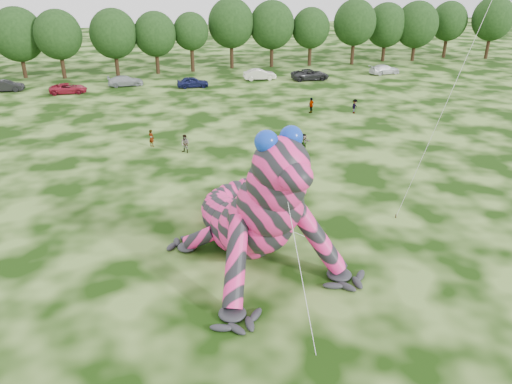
{
  "coord_description": "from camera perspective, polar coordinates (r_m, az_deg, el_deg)",
  "views": [
    {
      "loc": [
        -7.55,
        -20.03,
        15.24
      ],
      "look_at": [
        -1.87,
        3.65,
        4.0
      ],
      "focal_mm": 35.0,
      "sensor_mm": 36.0,
      "label": 1
    }
  ],
  "objects": [
    {
      "name": "car_4",
      "position": [
        68.55,
        -7.24,
        12.35
      ],
      "size": [
        4.21,
        1.75,
        1.42
      ],
      "primitive_type": "imported",
      "rotation": [
        0.0,
        0.0,
        1.55
      ],
      "color": "#131844",
      "rests_on": "ground"
    },
    {
      "name": "spectator_5",
      "position": [
        44.06,
        5.49,
        5.59
      ],
      "size": [
        1.57,
        1.29,
        1.68
      ],
      "primitive_type": "imported",
      "rotation": [
        0.0,
        0.0,
        0.6
      ],
      "color": "gray",
      "rests_on": "ground"
    },
    {
      "name": "car_6",
      "position": [
        73.08,
        6.22,
        13.2
      ],
      "size": [
        5.41,
        2.55,
        1.5
      ],
      "primitive_type": "imported",
      "rotation": [
        0.0,
        0.0,
        1.56
      ],
      "color": "#272729",
      "rests_on": "ground"
    },
    {
      "name": "inflatable_gecko",
      "position": [
        27.46,
        -2.09,
        1.14
      ],
      "size": [
        18.56,
        20.35,
        8.47
      ],
      "primitive_type": null,
      "rotation": [
        0.0,
        0.0,
        0.29
      ],
      "color": "#F42781",
      "rests_on": "ground"
    },
    {
      "name": "tree_16",
      "position": [
        96.05,
        21.05,
        16.93
      ],
      "size": [
        6.26,
        5.63,
        9.37
      ],
      "primitive_type": null,
      "color": "black",
      "rests_on": "ground"
    },
    {
      "name": "tree_7",
      "position": [
        77.59,
        -15.88,
        16.11
      ],
      "size": [
        6.68,
        6.01,
        9.48
      ],
      "primitive_type": null,
      "color": "black",
      "rests_on": "ground"
    },
    {
      "name": "car_2",
      "position": [
        69.09,
        -20.67,
        11.02
      ],
      "size": [
        4.59,
        2.12,
        1.28
      ],
      "primitive_type": "imported",
      "rotation": [
        0.0,
        0.0,
        1.57
      ],
      "color": "maroon",
      "rests_on": "ground"
    },
    {
      "name": "tree_12",
      "position": [
        83.21,
        6.25,
        17.22
      ],
      "size": [
        5.99,
        5.39,
        8.97
      ],
      "primitive_type": null,
      "color": "black",
      "rests_on": "ground"
    },
    {
      "name": "car_3",
      "position": [
        71.18,
        -14.69,
        12.19
      ],
      "size": [
        4.79,
        2.19,
        1.36
      ],
      "primitive_type": "imported",
      "rotation": [
        0.0,
        0.0,
        1.63
      ],
      "color": "#9EA4A7",
      "rests_on": "ground"
    },
    {
      "name": "spectator_0",
      "position": [
        46.3,
        -11.87,
        6.06
      ],
      "size": [
        0.67,
        0.68,
        1.58
      ],
      "primitive_type": "imported",
      "rotation": [
        0.0,
        0.0,
        2.31
      ],
      "color": "gray",
      "rests_on": "ground"
    },
    {
      "name": "tree_10",
      "position": [
        80.64,
        -2.84,
        17.64
      ],
      "size": [
        7.09,
        6.38,
        10.5
      ],
      "primitive_type": null,
      "color": "black",
      "rests_on": "ground"
    },
    {
      "name": "spectator_1",
      "position": [
        44.21,
        -8.08,
        5.48
      ],
      "size": [
        1.0,
        0.97,
        1.62
      ],
      "primitive_type": "imported",
      "rotation": [
        0.0,
        0.0,
        5.61
      ],
      "color": "gray",
      "rests_on": "ground"
    },
    {
      "name": "tree_11",
      "position": [
        81.72,
        1.83,
        17.6
      ],
      "size": [
        7.01,
        6.31,
        10.07
      ],
      "primitive_type": null,
      "color": "black",
      "rests_on": "ground"
    },
    {
      "name": "spectator_3",
      "position": [
        56.24,
        6.33,
        9.81
      ],
      "size": [
        1.05,
        0.94,
        1.71
      ],
      "primitive_type": "imported",
      "rotation": [
        0.0,
        0.0,
        3.79
      ],
      "color": "gray",
      "rests_on": "ground"
    },
    {
      "name": "tree_6",
      "position": [
        78.07,
        -21.54,
        15.42
      ],
      "size": [
        6.52,
        5.86,
        9.49
      ],
      "primitive_type": null,
      "color": "black",
      "rests_on": "ground"
    },
    {
      "name": "car_1",
      "position": [
        73.31,
        -26.66,
        10.78
      ],
      "size": [
        4.41,
        1.76,
        1.43
      ],
      "primitive_type": "imported",
      "rotation": [
        0.0,
        0.0,
        1.51
      ],
      "color": "black",
      "rests_on": "ground"
    },
    {
      "name": "car_5",
      "position": [
        72.69,
        0.42,
        13.28
      ],
      "size": [
        4.63,
        1.8,
        1.5
      ],
      "primitive_type": "imported",
      "rotation": [
        0.0,
        0.0,
        1.53
      ],
      "color": "silver",
      "rests_on": "ground"
    },
    {
      "name": "tree_14",
      "position": [
        89.42,
        14.58,
        17.27
      ],
      "size": [
        6.82,
        6.14,
        9.4
      ],
      "primitive_type": null,
      "color": "black",
      "rests_on": "ground"
    },
    {
      "name": "tree_8",
      "position": [
        77.84,
        -11.38,
        16.37
      ],
      "size": [
        6.14,
        5.53,
        8.94
      ],
      "primitive_type": null,
      "color": "black",
      "rests_on": "ground"
    },
    {
      "name": "tree_17",
      "position": [
        97.59,
        25.29,
        16.62
      ],
      "size": [
        6.98,
        6.28,
        10.3
      ],
      "primitive_type": null,
      "color": "black",
      "rests_on": "ground"
    },
    {
      "name": "ground",
      "position": [
        26.28,
        5.93,
        -10.83
      ],
      "size": [
        240.0,
        240.0,
        0.0
      ],
      "primitive_type": "plane",
      "color": "#16330A",
      "rests_on": "ground"
    },
    {
      "name": "tree_15",
      "position": [
        91.0,
        17.8,
        17.1
      ],
      "size": [
        7.17,
        6.45,
        9.63
      ],
      "primitive_type": null,
      "color": "black",
      "rests_on": "ground"
    },
    {
      "name": "tree_13",
      "position": [
        85.21,
        11.15,
        17.49
      ],
      "size": [
        6.83,
        6.15,
        10.13
      ],
      "primitive_type": null,
      "color": "black",
      "rests_on": "ground"
    },
    {
      "name": "tree_9",
      "position": [
        78.61,
        -7.38,
        16.62
      ],
      "size": [
        5.27,
        4.74,
        8.68
      ],
      "primitive_type": null,
      "color": "black",
      "rests_on": "ground"
    },
    {
      "name": "tree_5",
      "position": [
        80.66,
        -25.45,
        15.14
      ],
      "size": [
        7.16,
        6.44,
        9.8
      ],
      "primitive_type": null,
      "color": "black",
      "rests_on": "ground"
    },
    {
      "name": "car_7",
      "position": [
        78.94,
        14.48,
        13.41
      ],
      "size": [
        5.04,
        2.74,
        1.39
      ],
      "primitive_type": "imported",
      "rotation": [
        0.0,
        0.0,
        1.74
      ],
      "color": "white",
      "rests_on": "ground"
    },
    {
      "name": "spectator_2",
      "position": [
        56.84,
        11.22,
        9.59
      ],
      "size": [
        1.15,
        1.12,
        1.58
      ],
      "primitive_type": "imported",
      "rotation": [
        0.0,
        0.0,
        0.74
      ],
      "color": "gray",
      "rests_on": "ground"
    }
  ]
}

